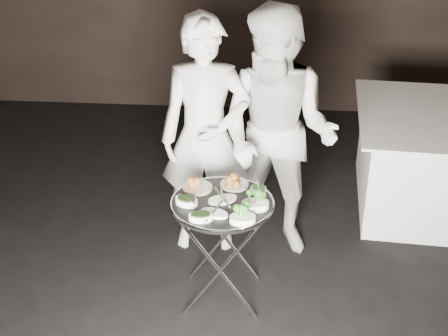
# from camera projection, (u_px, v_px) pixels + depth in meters

# --- Properties ---
(floor) EXTENTS (6.00, 7.00, 0.05)m
(floor) POSITION_uv_depth(u_px,v_px,m) (214.00, 303.00, 4.37)
(floor) COLOR black
(floor) RESTS_ON ground
(tray_stand) EXTENTS (0.52, 0.44, 0.76)m
(tray_stand) POSITION_uv_depth(u_px,v_px,m) (222.00, 247.00, 4.19)
(tray_stand) COLOR silver
(tray_stand) RESTS_ON floor
(serving_tray) EXTENTS (0.68, 0.68, 0.04)m
(serving_tray) POSITION_uv_depth(u_px,v_px,m) (222.00, 204.00, 4.03)
(serving_tray) COLOR black
(serving_tray) RESTS_ON tray_stand
(potato_plate_a) EXTENTS (0.20, 0.20, 0.07)m
(potato_plate_a) POSITION_uv_depth(u_px,v_px,m) (197.00, 185.00, 4.16)
(potato_plate_a) COLOR beige
(potato_plate_a) RESTS_ON serving_tray
(potato_plate_b) EXTENTS (0.19, 0.19, 0.07)m
(potato_plate_b) POSITION_uv_depth(u_px,v_px,m) (234.00, 182.00, 4.20)
(potato_plate_b) COLOR beige
(potato_plate_b) RESTS_ON serving_tray
(greens_bowl) EXTENTS (0.11, 0.11, 0.06)m
(greens_bowl) POSITION_uv_depth(u_px,v_px,m) (258.00, 189.00, 4.12)
(greens_bowl) COLOR white
(greens_bowl) RESTS_ON serving_tray
(asparagus_plate_a) EXTENTS (0.22, 0.18, 0.04)m
(asparagus_plate_a) POSITION_uv_depth(u_px,v_px,m) (222.00, 199.00, 4.03)
(asparagus_plate_a) COLOR white
(asparagus_plate_a) RESTS_ON serving_tray
(asparagus_plate_b) EXTENTS (0.20, 0.15, 0.04)m
(asparagus_plate_b) POSITION_uv_depth(u_px,v_px,m) (214.00, 212.00, 3.89)
(asparagus_plate_b) COLOR white
(asparagus_plate_b) RESTS_ON serving_tray
(spinach_bowl_a) EXTENTS (0.18, 0.16, 0.06)m
(spinach_bowl_a) POSITION_uv_depth(u_px,v_px,m) (186.00, 200.00, 3.99)
(spinach_bowl_a) COLOR white
(spinach_bowl_a) RESTS_ON serving_tray
(spinach_bowl_b) EXTENTS (0.16, 0.11, 0.06)m
(spinach_bowl_b) POSITION_uv_depth(u_px,v_px,m) (201.00, 216.00, 3.83)
(spinach_bowl_b) COLOR white
(spinach_bowl_b) RESTS_ON serving_tray
(broccoli_bowl_a) EXTENTS (0.20, 0.16, 0.07)m
(broccoli_bowl_a) POSITION_uv_depth(u_px,v_px,m) (255.00, 204.00, 3.95)
(broccoli_bowl_a) COLOR white
(broccoli_bowl_a) RESTS_ON serving_tray
(broccoli_bowl_b) EXTENTS (0.18, 0.14, 0.07)m
(broccoli_bowl_b) POSITION_uv_depth(u_px,v_px,m) (243.00, 218.00, 3.81)
(broccoli_bowl_b) COLOR white
(broccoli_bowl_b) RESTS_ON serving_tray
(serving_utensils) EXTENTS (0.57, 0.40, 0.01)m
(serving_utensils) POSITION_uv_depth(u_px,v_px,m) (226.00, 191.00, 4.06)
(serving_utensils) COLOR silver
(serving_utensils) RESTS_ON serving_tray
(waiter_left) EXTENTS (0.69, 0.48, 1.83)m
(waiter_left) POSITION_uv_depth(u_px,v_px,m) (206.00, 138.00, 4.57)
(waiter_left) COLOR silver
(waiter_left) RESTS_ON floor
(waiter_right) EXTENTS (1.12, 1.00, 1.89)m
(waiter_right) POSITION_uv_depth(u_px,v_px,m) (277.00, 135.00, 4.53)
(waiter_right) COLOR silver
(waiter_right) RESTS_ON floor
(dining_table) EXTENTS (1.49, 1.49, 0.85)m
(dining_table) POSITION_uv_depth(u_px,v_px,m) (442.00, 161.00, 5.30)
(dining_table) COLOR white
(dining_table) RESTS_ON floor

